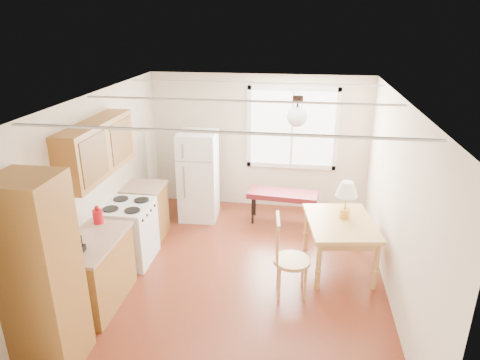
% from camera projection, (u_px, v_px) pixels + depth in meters
% --- Properties ---
extents(room_shell, '(4.60, 5.60, 2.62)m').
position_uv_depth(room_shell, '(239.00, 195.00, 5.61)').
color(room_shell, '#511D10').
rests_on(room_shell, ground).
extents(kitchen_run, '(0.65, 3.40, 2.20)m').
position_uv_depth(kitchen_run, '(98.00, 236.00, 5.41)').
color(kitchen_run, brown).
rests_on(kitchen_run, ground).
extents(window_unit, '(1.64, 0.05, 1.51)m').
position_uv_depth(window_unit, '(292.00, 128.00, 7.71)').
color(window_unit, white).
rests_on(window_unit, room_shell).
extents(pendant_light, '(0.26, 0.26, 0.40)m').
position_uv_depth(pendant_light, '(297.00, 116.00, 5.53)').
color(pendant_light, black).
rests_on(pendant_light, room_shell).
extents(refrigerator, '(0.69, 0.70, 1.59)m').
position_uv_depth(refrigerator, '(198.00, 176.00, 7.57)').
color(refrigerator, white).
rests_on(refrigerator, ground).
extents(bench, '(1.25, 0.55, 0.56)m').
position_uv_depth(bench, '(283.00, 195.00, 7.50)').
color(bench, '#5C151C').
rests_on(bench, ground).
extents(dining_table, '(1.07, 1.33, 0.75)m').
position_uv_depth(dining_table, '(340.00, 228.00, 6.04)').
color(dining_table, '#B38644').
rests_on(dining_table, ground).
extents(chair, '(0.49, 0.48, 1.10)m').
position_uv_depth(chair, '(284.00, 251.00, 5.46)').
color(chair, '#B38644').
rests_on(chair, ground).
extents(table_lamp, '(0.31, 0.31, 0.54)m').
position_uv_depth(table_lamp, '(347.00, 192.00, 5.97)').
color(table_lamp, gold).
rests_on(table_lamp, dining_table).
extents(coffee_maker, '(0.18, 0.22, 0.33)m').
position_uv_depth(coffee_maker, '(74.00, 245.00, 4.84)').
color(coffee_maker, black).
rests_on(coffee_maker, kitchen_run).
extents(kettle, '(0.13, 0.13, 0.25)m').
position_uv_depth(kettle, '(98.00, 216.00, 5.58)').
color(kettle, '#B80D17').
rests_on(kettle, kitchen_run).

